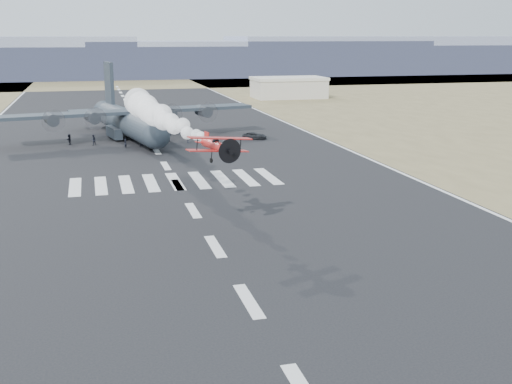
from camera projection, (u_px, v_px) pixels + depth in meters
name	position (u px, v px, depth m)	size (l,w,h in m)	color
scrub_far	(114.00, 82.00, 248.73)	(500.00, 80.00, 0.00)	brown
runway_markings	(166.00, 166.00, 88.93)	(60.00, 260.00, 0.01)	silver
ridge_seg_d	(110.00, 61.00, 275.38)	(150.00, 50.00, 13.00)	gray
ridge_seg_e	(256.00, 58.00, 290.99)	(150.00, 50.00, 15.00)	gray
ridge_seg_f	(388.00, 54.00, 306.59)	(150.00, 50.00, 17.00)	gray
ridge_seg_g	(506.00, 58.00, 322.91)	(150.00, 50.00, 13.00)	gray
hangar_right	(289.00, 87.00, 184.03)	(20.50, 12.50, 5.90)	#ADA89A
aerobatic_biplane	(217.00, 146.00, 57.11)	(6.10, 5.49, 2.55)	#AB2F0B
smoke_trail	(148.00, 109.00, 82.66)	(6.36, 34.72, 3.80)	white
transport_aircraft	(127.00, 120.00, 111.69)	(43.94, 35.98, 12.73)	#202830
support_vehicle	(255.00, 136.00, 111.44)	(1.95, 4.22, 1.17)	black
crew_a	(149.00, 137.00, 108.52)	(0.58, 0.48, 1.59)	black
crew_b	(141.00, 142.00, 103.32)	(0.82, 0.51, 1.69)	black
crew_c	(188.00, 138.00, 107.46)	(1.18, 0.55, 1.82)	black
crew_d	(168.00, 136.00, 109.02)	(1.09, 0.56, 1.86)	black
crew_e	(161.00, 141.00, 103.89)	(0.87, 0.54, 1.79)	black
crew_f	(69.00, 139.00, 105.93)	(1.63, 0.53, 1.75)	black
crew_g	(125.00, 143.00, 102.54)	(0.57, 0.47, 1.56)	black
crew_h	(93.00, 140.00, 105.20)	(0.86, 0.53, 1.77)	black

